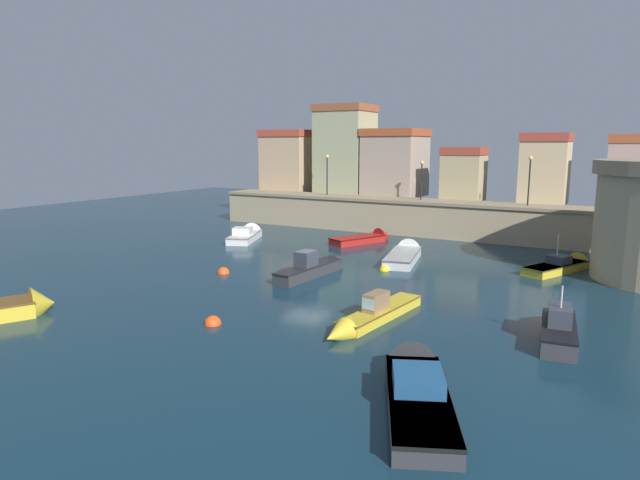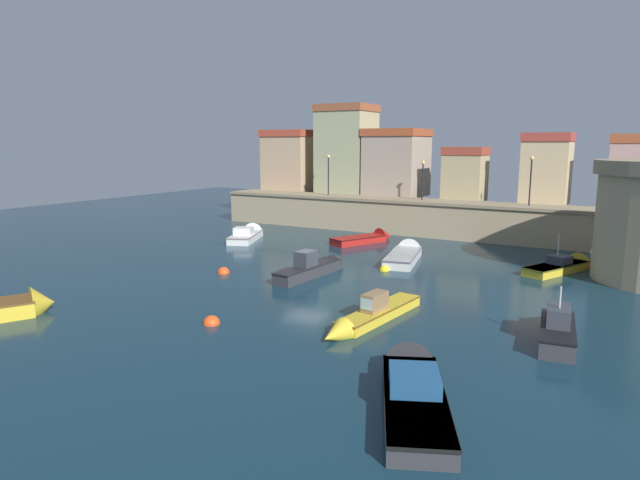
% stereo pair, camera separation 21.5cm
% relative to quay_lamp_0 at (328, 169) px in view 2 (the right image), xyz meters
% --- Properties ---
extents(ground_plane, '(99.32, 99.32, 0.00)m').
position_rel_quay_lamp_0_xyz_m(ground_plane, '(8.62, -18.25, -5.54)').
color(ground_plane, '#112D3D').
extents(quay_wall, '(38.28, 3.69, 3.04)m').
position_rel_quay_lamp_0_xyz_m(quay_wall, '(8.62, 0.00, -4.01)').
color(quay_wall, tan).
rests_on(quay_wall, ground).
extents(old_town_backdrop, '(36.17, 5.79, 8.90)m').
position_rel_quay_lamp_0_xyz_m(old_town_backdrop, '(4.82, 4.06, 0.74)').
color(old_town_backdrop, tan).
rests_on(old_town_backdrop, ground).
extents(quay_lamp_0, '(0.32, 0.32, 3.81)m').
position_rel_quay_lamp_0_xyz_m(quay_lamp_0, '(0.00, 0.00, 0.00)').
color(quay_lamp_0, black).
rests_on(quay_lamp_0, quay_wall).
extents(quay_lamp_1, '(0.32, 0.32, 3.38)m').
position_rel_quay_lamp_0_xyz_m(quay_lamp_1, '(9.35, 0.00, -0.24)').
color(quay_lamp_1, black).
rests_on(quay_lamp_1, quay_wall).
extents(quay_lamp_2, '(0.32, 0.32, 3.88)m').
position_rel_quay_lamp_0_xyz_m(quay_lamp_2, '(18.18, 0.00, 0.04)').
color(quay_lamp_2, black).
rests_on(quay_lamp_2, quay_wall).
extents(moored_boat_0, '(1.85, 5.48, 2.60)m').
position_rel_quay_lamp_0_xyz_m(moored_boat_0, '(22.96, -22.02, -5.02)').
color(moored_boat_0, '#333338').
rests_on(moored_boat_0, ground).
extents(moored_boat_1, '(3.97, 6.41, 1.74)m').
position_rel_quay_lamp_0_xyz_m(moored_boat_1, '(-2.50, -9.28, -5.17)').
color(moored_boat_1, white).
rests_on(moored_boat_1, ground).
extents(moored_boat_2, '(4.56, 7.31, 1.70)m').
position_rel_quay_lamp_0_xyz_m(moored_boat_2, '(19.59, -29.78, -5.16)').
color(moored_boat_2, '#333338').
rests_on(moored_boat_2, ground).
extents(moored_boat_3, '(3.64, 4.87, 1.78)m').
position_rel_quay_lamp_0_xyz_m(moored_boat_3, '(0.65, -31.54, -5.14)').
color(moored_boat_3, gold).
rests_on(moored_boat_3, ground).
extents(moored_boat_4, '(3.88, 6.03, 1.51)m').
position_rel_quay_lamp_0_xyz_m(moored_boat_4, '(6.95, -5.69, -5.24)').
color(moored_boat_4, red).
rests_on(moored_boat_4, ground).
extents(moored_boat_5, '(1.62, 6.93, 1.82)m').
position_rel_quay_lamp_0_xyz_m(moored_boat_5, '(8.81, -17.54, -5.05)').
color(moored_boat_5, '#333338').
rests_on(moored_boat_5, ground).
extents(moored_boat_6, '(4.08, 6.53, 2.85)m').
position_rel_quay_lamp_0_xyz_m(moored_boat_6, '(21.98, -8.55, -5.21)').
color(moored_boat_6, gold).
rests_on(moored_boat_6, ground).
extents(moored_boat_7, '(3.15, 7.09, 1.70)m').
position_rel_quay_lamp_0_xyz_m(moored_boat_7, '(11.92, -10.32, -5.21)').
color(moored_boat_7, silver).
rests_on(moored_boat_7, ground).
extents(moored_boat_8, '(1.98, 7.30, 1.60)m').
position_rel_quay_lamp_0_xyz_m(moored_boat_8, '(15.48, -24.23, -5.20)').
color(moored_boat_8, gold).
rests_on(moored_boat_8, ground).
extents(mooring_buoy_0, '(0.77, 0.77, 0.77)m').
position_rel_quay_lamp_0_xyz_m(mooring_buoy_0, '(9.47, -27.71, -5.54)').
color(mooring_buoy_0, '#EA4C19').
rests_on(mooring_buoy_0, ground).
extents(mooring_buoy_1, '(0.78, 0.78, 0.78)m').
position_rel_quay_lamp_0_xyz_m(mooring_buoy_1, '(3.71, -20.01, -5.54)').
color(mooring_buoy_1, '#EA4C19').
rests_on(mooring_buoy_1, ground).
extents(mooring_buoy_2, '(0.63, 0.63, 0.63)m').
position_rel_quay_lamp_0_xyz_m(mooring_buoy_2, '(12.05, -14.44, -5.54)').
color(mooring_buoy_2, yellow).
rests_on(mooring_buoy_2, ground).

